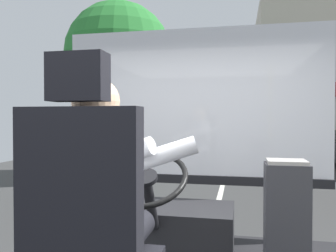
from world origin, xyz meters
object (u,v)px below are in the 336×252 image
(driver_seat, at_px, (91,246))
(steering_console, at_px, (162,228))
(parked_car_white, at_px, (324,141))
(fare_box, at_px, (286,237))
(parked_car_green, at_px, (302,136))
(bus_driver, at_px, (102,191))

(driver_seat, bearing_deg, steering_console, 90.00)
(driver_seat, xyz_separation_m, steering_console, (0.00, 1.32, -0.35))
(steering_console, bearing_deg, parked_car_white, 73.33)
(fare_box, height_order, parked_car_white, fare_box)
(parked_car_white, height_order, parked_car_green, parked_car_green)
(fare_box, relative_size, parked_car_green, 0.22)
(bus_driver, xyz_separation_m, parked_car_green, (4.52, 21.77, -0.76))
(parked_car_green, bearing_deg, bus_driver, -101.73)
(fare_box, bearing_deg, steering_console, 144.05)
(driver_seat, xyz_separation_m, fare_box, (0.85, 0.71, -0.14))
(steering_console, distance_m, parked_car_white, 16.74)
(bus_driver, xyz_separation_m, fare_box, (0.85, 0.59, -0.34))
(steering_console, height_order, parked_car_white, steering_console)
(bus_driver, distance_m, fare_box, 1.09)
(driver_seat, xyz_separation_m, parked_car_white, (4.80, 17.36, -0.61))
(bus_driver, bearing_deg, driver_seat, -90.00)
(fare_box, bearing_deg, bus_driver, -144.94)
(steering_console, height_order, fare_box, steering_console)
(parked_car_white, bearing_deg, driver_seat, -105.47)
(bus_driver, distance_m, parked_car_white, 17.92)
(parked_car_white, bearing_deg, fare_box, -103.36)
(bus_driver, relative_size, parked_car_green, 0.20)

